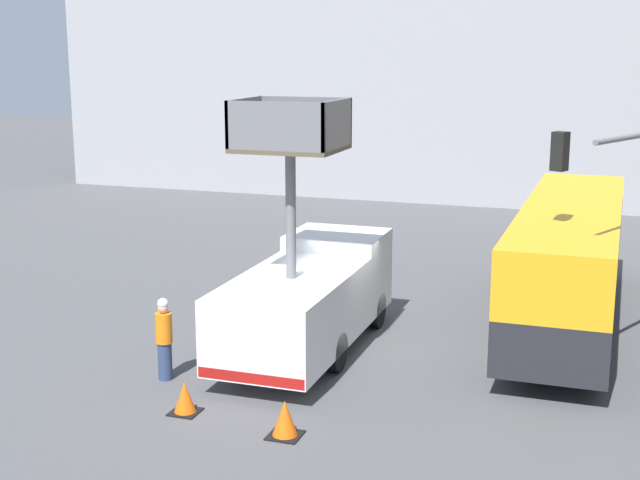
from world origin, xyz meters
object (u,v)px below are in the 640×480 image
object	(u,v)px
traffic_cone_mid_road	(285,419)
city_bus	(569,255)
road_worker_near_truck	(164,339)
road_worker_directing	(504,313)
utility_truck	(308,293)
traffic_cone_near_truck	(185,398)

from	to	relation	value
traffic_cone_mid_road	city_bus	bearing A→B (deg)	63.04
road_worker_near_truck	traffic_cone_mid_road	size ratio (longest dim) A/B	2.60
city_bus	road_worker_directing	distance (m)	3.13
city_bus	road_worker_directing	size ratio (longest dim) A/B	6.36
road_worker_directing	traffic_cone_mid_road	distance (m)	7.31
utility_truck	traffic_cone_near_truck	world-z (taller)	utility_truck
traffic_cone_near_truck	traffic_cone_mid_road	bearing A→B (deg)	-9.07
road_worker_near_truck	utility_truck	bearing A→B (deg)	-95.34
road_worker_near_truck	traffic_cone_near_truck	size ratio (longest dim) A/B	2.82
city_bus	traffic_cone_near_truck	distance (m)	11.34
road_worker_near_truck	road_worker_directing	distance (m)	8.33
city_bus	road_worker_directing	bearing A→B (deg)	143.42
traffic_cone_mid_road	utility_truck	bearing A→B (deg)	104.55
utility_truck	road_worker_near_truck	distance (m)	3.82
utility_truck	road_worker_directing	size ratio (longest dim) A/B	3.73
road_worker_near_truck	city_bus	bearing A→B (deg)	-105.05
utility_truck	city_bus	distance (m)	7.31
road_worker_directing	traffic_cone_mid_road	xyz separation A→B (m)	(-3.30, -6.50, -0.60)
utility_truck	city_bus	world-z (taller)	utility_truck
utility_truck	traffic_cone_mid_road	bearing A→B (deg)	-75.45
utility_truck	traffic_cone_mid_road	size ratio (longest dim) A/B	9.54
utility_truck	traffic_cone_mid_road	xyz separation A→B (m)	(1.26, -4.86, -1.13)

